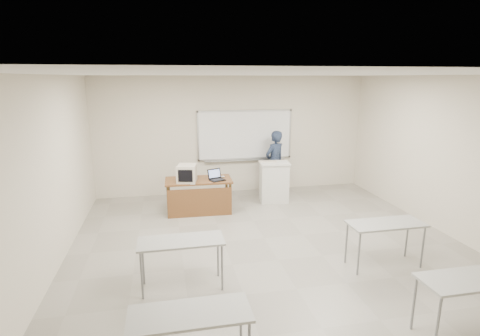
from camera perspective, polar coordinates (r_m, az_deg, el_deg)
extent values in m
cube|color=gray|center=(6.44, 5.84, -13.82)|extent=(7.00, 8.00, 0.01)
cube|color=white|center=(9.74, 0.77, 5.06)|extent=(2.40, 0.03, 1.20)
cube|color=#B7BABC|center=(9.66, 0.79, 8.69)|extent=(2.48, 0.04, 0.04)
cube|color=#B7BABC|center=(9.84, 0.77, 1.48)|extent=(2.48, 0.04, 0.04)
cube|color=#B7BABC|center=(9.55, -6.42, 4.80)|extent=(0.04, 0.04, 1.28)
cube|color=#B7BABC|center=(10.06, 7.61, 5.22)|extent=(0.04, 0.04, 1.28)
cube|color=#B7BABC|center=(9.81, 0.82, 1.20)|extent=(2.16, 0.07, 0.02)
cube|color=gray|center=(5.42, -8.98, -10.95)|extent=(1.20, 0.50, 0.03)
cylinder|color=slate|center=(5.42, -14.76, -15.60)|extent=(0.03, 0.03, 0.70)
cylinder|color=slate|center=(5.45, -2.74, -14.93)|extent=(0.03, 0.03, 0.70)
cylinder|color=slate|center=(5.77, -14.57, -13.67)|extent=(0.03, 0.03, 0.70)
cylinder|color=slate|center=(5.80, -3.37, -13.07)|extent=(0.03, 0.03, 0.70)
cube|color=gray|center=(6.38, 21.38, -7.90)|extent=(1.20, 0.50, 0.03)
cylinder|color=slate|center=(6.09, 17.65, -12.36)|extent=(0.03, 0.03, 0.70)
cylinder|color=slate|center=(6.67, 26.09, -10.81)|extent=(0.03, 0.03, 0.70)
cylinder|color=slate|center=(6.41, 15.90, -10.90)|extent=(0.03, 0.03, 0.70)
cylinder|color=slate|center=(6.96, 24.09, -9.59)|extent=(0.03, 0.03, 0.70)
cube|color=gray|center=(3.94, -7.65, -21.18)|extent=(1.20, 0.50, 0.03)
cylinder|color=slate|center=(4.37, 0.14, -22.97)|extent=(0.03, 0.03, 0.70)
cube|color=gray|center=(5.18, 31.81, -14.21)|extent=(1.20, 0.50, 0.03)
cylinder|color=slate|center=(4.89, 27.91, -20.31)|extent=(0.03, 0.03, 0.70)
cylinder|color=slate|center=(5.15, 24.99, -18.17)|extent=(0.03, 0.03, 0.70)
cube|color=brown|center=(8.37, -6.35, -1.86)|extent=(1.46, 0.73, 0.04)
cube|color=brown|center=(8.16, -6.04, -5.31)|extent=(1.39, 0.03, 0.63)
cylinder|color=#422F13|center=(8.15, -10.78, -5.20)|extent=(0.06, 0.06, 0.71)
cylinder|color=#422F13|center=(8.27, -1.44, -4.68)|extent=(0.06, 0.06, 0.71)
cylinder|color=#422F13|center=(8.74, -10.86, -3.92)|extent=(0.06, 0.06, 0.71)
cylinder|color=#422F13|center=(8.84, -2.14, -3.46)|extent=(0.06, 0.06, 0.71)
cube|color=silver|center=(9.11, 5.21, -2.24)|extent=(0.66, 0.47, 0.94)
cube|color=silver|center=(8.99, 5.27, 0.75)|extent=(0.70, 0.51, 0.04)
cube|color=#BAAF9D|center=(8.20, -8.06, -0.76)|extent=(0.39, 0.41, 0.37)
cube|color=#BAAF9D|center=(7.98, -7.95, -1.15)|extent=(0.41, 0.04, 0.38)
cube|color=black|center=(7.96, -7.94, -1.19)|extent=(0.31, 0.01, 0.26)
cube|color=black|center=(8.23, -3.46, -1.85)|extent=(0.32, 0.23, 0.02)
cube|color=black|center=(8.22, -3.45, -1.78)|extent=(0.26, 0.13, 0.01)
cube|color=black|center=(8.34, -3.61, -0.82)|extent=(0.32, 0.07, 0.22)
cube|color=#7184B9|center=(8.33, -3.60, -0.82)|extent=(0.27, 0.05, 0.17)
ellipsoid|color=#ABAEB2|center=(8.47, -2.68, -1.32)|extent=(0.11, 0.08, 0.04)
cube|color=#BAAF9D|center=(9.02, 4.22, 1.01)|extent=(0.46, 0.24, 0.02)
imported|color=black|center=(9.66, 5.29, 0.84)|extent=(0.72, 0.64, 1.65)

